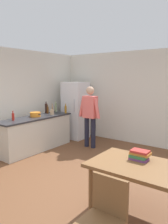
% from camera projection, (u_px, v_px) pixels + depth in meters
% --- Properties ---
extents(ground_plane, '(14.00, 14.00, 0.00)m').
position_uv_depth(ground_plane, '(75.00, 180.00, 4.20)').
color(ground_plane, brown).
extents(wall_back, '(6.40, 0.12, 2.70)m').
position_uv_depth(wall_back, '(140.00, 98.00, 6.38)').
color(wall_back, silver).
rests_on(wall_back, ground_plane).
extents(wall_left, '(0.12, 5.60, 2.70)m').
position_uv_depth(wall_left, '(1.00, 101.00, 5.67)').
color(wall_left, silver).
rests_on(wall_left, ground_plane).
extents(kitchen_counter, '(0.64, 2.20, 0.90)m').
position_uv_depth(kitchen_counter, '(36.00, 133.00, 5.94)').
color(kitchen_counter, beige).
rests_on(kitchen_counter, ground_plane).
extents(refrigerator, '(0.70, 0.67, 1.80)m').
position_uv_depth(refrigerator, '(76.00, 110.00, 7.08)').
color(refrigerator, white).
rests_on(refrigerator, ground_plane).
extents(person, '(0.70, 0.22, 1.70)m').
position_uv_depth(person, '(90.00, 113.00, 6.07)').
color(person, '#1E1E2D').
rests_on(person, ground_plane).
extents(dining_table, '(1.40, 0.90, 0.75)m').
position_uv_depth(dining_table, '(141.00, 170.00, 3.03)').
color(dining_table, brown).
rests_on(dining_table, ground_plane).
extents(chair, '(0.42, 0.42, 0.91)m').
position_uv_depth(chair, '(104.00, 214.00, 2.29)').
color(chair, brown).
rests_on(chair, ground_plane).
extents(cooking_pot, '(0.40, 0.28, 0.12)m').
position_uv_depth(cooking_pot, '(35.00, 114.00, 5.92)').
color(cooking_pot, orange).
rests_on(cooking_pot, kitchen_counter).
extents(utensil_jar, '(0.11, 0.11, 0.32)m').
position_uv_depth(utensil_jar, '(52.00, 112.00, 6.21)').
color(utensil_jar, tan).
rests_on(utensil_jar, kitchen_counter).
extents(bottle_beer_brown, '(0.06, 0.06, 0.26)m').
position_uv_depth(bottle_beer_brown, '(48.00, 110.00, 6.43)').
color(bottle_beer_brown, '#5B3314').
rests_on(bottle_beer_brown, kitchen_counter).
extents(bottle_vinegar_tall, '(0.06, 0.06, 0.32)m').
position_uv_depth(bottle_vinegar_tall, '(56.00, 107.00, 6.74)').
color(bottle_vinegar_tall, gray).
rests_on(bottle_vinegar_tall, kitchen_counter).
extents(bottle_wine_dark, '(0.08, 0.08, 0.34)m').
position_uv_depth(bottle_wine_dark, '(46.00, 108.00, 6.51)').
color(bottle_wine_dark, black).
rests_on(bottle_wine_dark, kitchen_counter).
extents(bottle_oil_amber, '(0.06, 0.06, 0.28)m').
position_uv_depth(bottle_oil_amber, '(66.00, 109.00, 6.49)').
color(bottle_oil_amber, '#996619').
rests_on(bottle_oil_amber, kitchen_counter).
extents(bottle_sauce_red, '(0.06, 0.06, 0.24)m').
position_uv_depth(bottle_sauce_red, '(13.00, 117.00, 5.38)').
color(bottle_sauce_red, '#B22319').
rests_on(bottle_sauce_red, kitchen_counter).
extents(book_stack, '(0.28, 0.21, 0.15)m').
position_uv_depth(book_stack, '(140.00, 155.00, 3.21)').
color(book_stack, '#753D7F').
rests_on(book_stack, dining_table).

